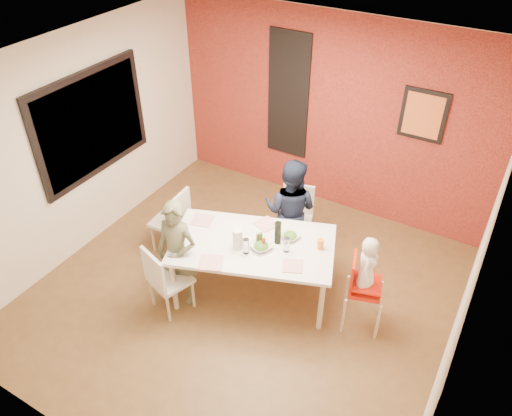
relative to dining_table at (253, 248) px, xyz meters
The scene contains 35 objects.
ground 0.68m from the dining_table, 134.23° to the right, with size 4.50×4.50×0.00m, color brown.
ceiling 2.03m from the dining_table, 134.23° to the right, with size 4.50×4.50×0.02m, color silver.
wall_back 2.27m from the dining_table, 92.20° to the left, with size 4.50×0.02×2.70m, color beige.
wall_front 2.43m from the dining_table, 92.04° to the right, with size 4.50×0.02×2.70m, color beige.
wall_left 2.43m from the dining_table, behind, with size 0.02×4.50×2.70m, color beige.
wall_right 2.27m from the dining_table, ahead, with size 0.02×4.50×2.70m, color beige.
brick_accent_wall 2.25m from the dining_table, 92.22° to the left, with size 4.50×0.02×2.70m, color maroon.
picture_window_frame 2.47m from the dining_table, behind, with size 0.05×1.70×1.30m, color black.
picture_window_pane 2.45m from the dining_table, behind, with size 0.02×1.55×1.15m, color black.
glassblock_strip 2.38m from the dining_table, 107.79° to the left, with size 0.55×0.03×1.70m, color silver.
glassblock_surround 2.38m from the dining_table, 107.83° to the left, with size 0.60×0.03×1.76m, color black.
art_print_frame 2.59m from the dining_table, 62.27° to the left, with size 0.54×0.03×0.64m, color black.
art_print_canvas 2.58m from the dining_table, 62.10° to the left, with size 0.44×0.01×0.54m, color orange.
dining_table is the anchor object (origin of this frame).
chair_near 1.02m from the dining_table, 133.89° to the right, with size 0.51×0.51×0.87m.
chair_far 1.05m from the dining_table, 88.08° to the left, with size 0.49×0.49×0.85m.
chair_left 1.26m from the dining_table, behind, with size 0.43×0.43×0.88m.
high_chair 1.23m from the dining_table, ahead, with size 0.47×0.47×0.91m.
child_near 0.83m from the dining_table, 143.94° to the right, with size 0.48×0.32×1.32m, color #5C5C42.
child_far 0.80m from the dining_table, 86.02° to the left, with size 0.67×0.52×1.38m, color black.
toddler 1.26m from the dining_table, ahead, with size 0.31×0.20×0.64m, color silver.
plate_near_left 0.54m from the dining_table, 113.99° to the right, with size 0.24×0.24×0.01m, color white.
plate_far_mid 0.37m from the dining_table, 95.42° to the left, with size 0.22×0.22×0.01m, color white.
plate_near_right 0.56m from the dining_table, 11.37° to the right, with size 0.21×0.21×0.01m, color white.
plate_far_left 0.72m from the dining_table, behind, with size 0.23×0.23×0.01m, color white.
salad_bowl_a 0.15m from the dining_table, 10.15° to the right, with size 0.23×0.23×0.06m, color white.
salad_bowl_b 0.43m from the dining_table, 42.84° to the left, with size 0.20×0.20×0.05m, color silver.
wine_bottle 0.34m from the dining_table, 33.29° to the left, with size 0.07×0.07×0.27m, color black.
wine_glass_a 0.23m from the dining_table, 84.49° to the right, with size 0.07×0.07×0.19m, color silver.
wine_glass_b 0.41m from the dining_table, 10.81° to the left, with size 0.06×0.06×0.18m, color white.
paper_towel_roll 0.26m from the dining_table, 126.05° to the right, with size 0.11×0.11×0.24m, color white.
condiment_red 0.19m from the dining_table, ahead, with size 0.03×0.03×0.13m, color red.
condiment_green 0.17m from the dining_table, 24.17° to the left, with size 0.04×0.04×0.15m, color #326722.
condiment_brown 0.14m from the dining_table, 31.75° to the left, with size 0.03×0.03×0.13m, color brown.
sippy_cup 0.74m from the dining_table, 23.44° to the left, with size 0.07×0.07×0.12m, color orange.
Camera 1 is at (2.20, -3.49, 4.29)m, focal length 35.00 mm.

